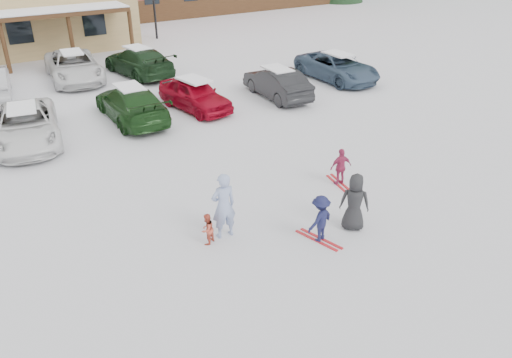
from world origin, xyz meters
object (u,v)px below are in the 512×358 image
parked_car_6 (337,67)px  parked_car_5 (277,83)px  bystander_dark (355,202)px  parked_car_2 (25,125)px  toddler_red (207,229)px  adult_skier (224,206)px  parked_car_4 (195,95)px  parked_car_3 (131,104)px  child_navy (320,219)px  child_magenta (341,167)px  parked_car_11 (139,61)px  parked_car_10 (74,66)px

parked_car_6 → parked_car_5: bearing=-171.2°
bystander_dark → parked_car_5: bystander_dark is taller
parked_car_2 → toddler_red: bearing=-65.5°
parked_car_2 → parked_car_6: (15.65, 0.22, -0.01)m
adult_skier → parked_car_4: adult_skier is taller
toddler_red → parked_car_2: parked_car_2 is taller
adult_skier → parked_car_4: size_ratio=0.46×
parked_car_3 → parked_car_5: parked_car_3 is taller
child_navy → parked_car_4: size_ratio=0.33×
child_magenta → parked_car_4: bearing=-73.7°
child_magenta → parked_car_11: parked_car_11 is taller
bystander_dark → parked_car_2: 13.02m
adult_skier → parked_car_10: size_ratio=0.35×
parked_car_3 → child_magenta: bearing=112.3°
child_navy → parked_car_10: (-1.68, 18.76, 0.08)m
parked_car_2 → parked_car_3: bearing=11.5°
child_navy → parked_car_11: 17.99m
adult_skier → parked_car_6: adult_skier is taller
adult_skier → parked_car_3: adult_skier is taller
child_magenta → toddler_red: bearing=18.7°
adult_skier → parked_car_6: size_ratio=0.37×
bystander_dark → adult_skier: bearing=17.8°
bystander_dark → parked_car_5: size_ratio=0.39×
parked_car_2 → parked_car_5: size_ratio=1.19×
adult_skier → child_navy: 2.59m
parked_car_10 → child_magenta: bearing=-70.3°
bystander_dark → parked_car_11: bystander_dark is taller
parked_car_10 → parked_car_11: (3.27, -0.85, -0.00)m
parked_car_2 → parked_car_10: 8.43m
child_magenta → parked_car_4: parked_car_4 is taller
toddler_red → parked_car_6: (12.86, 9.96, 0.26)m
parked_car_11 → bystander_dark: bearing=80.7°
parked_car_4 → parked_car_3: bearing=165.9°
toddler_red → parked_car_3: (1.49, 9.96, 0.29)m
parked_car_3 → parked_car_10: (-0.56, 7.34, 0.03)m
child_navy → parked_car_10: size_ratio=0.25×
child_magenta → parked_car_5: (3.28, 8.49, 0.08)m
parked_car_5 → bystander_dark: bearing=69.4°
child_magenta → parked_car_3: bearing=-57.2°
parked_car_5 → parked_car_11: 8.42m
child_magenta → parked_car_10: (-4.26, 16.60, 0.13)m
adult_skier → parked_car_4: (3.80, 9.65, -0.25)m
adult_skier → toddler_red: (-0.56, -0.08, -0.50)m
parked_car_4 → parked_car_10: size_ratio=0.75×
parked_car_4 → parked_car_11: (-0.16, 6.72, 0.06)m
parked_car_4 → toddler_red: bearing=-123.6°
adult_skier → parked_car_5: adult_skier is taller
parked_car_6 → parked_car_11: (-8.65, 6.50, 0.05)m
parked_car_4 → parked_car_6: (8.49, 0.23, 0.01)m
parked_car_4 → parked_car_6: bearing=-7.9°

